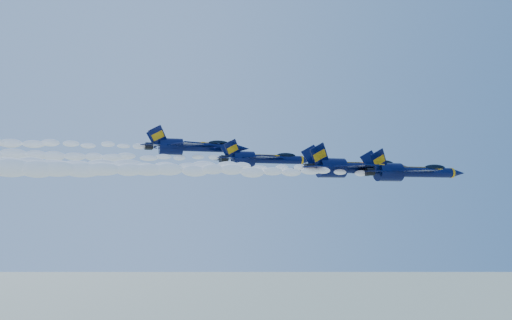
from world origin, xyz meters
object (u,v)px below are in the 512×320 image
object	(u,v)px
jet_third	(262,159)
jet_fourth	(192,146)
jet_lead	(409,172)
jet_second	(354,168)

from	to	relation	value
jet_third	jet_fourth	distance (m)	12.48
jet_lead	jet_fourth	distance (m)	36.61
jet_lead	jet_fourth	xyz separation A→B (m)	(-31.00, 18.84, 4.88)
jet_third	jet_lead	bearing A→B (deg)	-37.11
jet_second	jet_third	world-z (taller)	jet_third
jet_lead	jet_third	world-z (taller)	jet_third
jet_lead	jet_third	bearing A→B (deg)	142.89
jet_second	jet_third	size ratio (longest dim) A/B	1.14
jet_lead	jet_second	world-z (taller)	jet_second
jet_lead	jet_fourth	size ratio (longest dim) A/B	1.00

